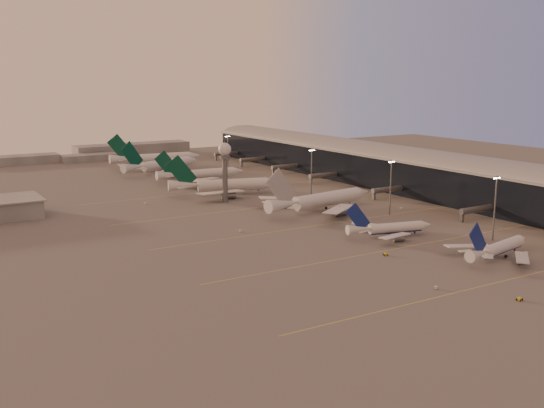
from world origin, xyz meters
TOP-DOWN VIEW (x-y plane):
  - ground at (0.00, 0.00)m, footprint 700.00×700.00m
  - taxiway_markings at (30.00, 56.00)m, footprint 180.00×185.25m
  - terminal at (107.88, 110.09)m, footprint 57.00×362.00m
  - radar_tower at (5.00, 120.00)m, footprint 6.40×6.40m
  - mast_a at (58.00, 0.00)m, footprint 3.60×0.56m
  - mast_b at (55.00, 55.00)m, footprint 3.60×0.56m
  - mast_c at (50.00, 110.00)m, footprint 3.60×0.56m
  - mast_d at (48.00, 200.00)m, footprint 3.60×0.56m
  - distant_horizon at (2.62, 325.14)m, footprint 165.00×37.50m
  - narrowbody_near at (39.56, -17.81)m, footprint 38.71×30.61m
  - narrowbody_mid at (27.73, 24.31)m, footprint 36.69×28.94m
  - widebody_white at (32.91, 77.15)m, footprint 64.53×51.33m
  - greentail_a at (14.00, 137.51)m, footprint 58.83×46.85m
  - greentail_b at (20.72, 181.71)m, footprint 55.04×44.33m
  - greentail_c at (14.02, 226.71)m, footprint 60.10×47.70m
  - greentail_d at (22.46, 258.65)m, footprint 64.74×52.07m
  - gsv_truck_a at (-2.04, -29.59)m, footprint 4.85×4.15m
  - gsv_tug_near at (10.50, -49.00)m, footprint 2.47×3.47m
  - gsv_catering_a at (52.05, -19.76)m, footprint 5.53×3.20m
  - gsv_tug_mid at (8.83, 5.08)m, footprint 3.60×2.80m
  - gsv_truck_b at (45.02, 36.66)m, footprint 5.02×3.11m
  - gsv_truck_c at (-18.16, 61.49)m, footprint 4.92×4.99m
  - gsv_catering_b at (66.98, 60.43)m, footprint 5.49×3.68m
  - gsv_tug_far at (21.81, 92.75)m, footprint 2.83×3.46m
  - gsv_truck_d at (-31.27, 134.94)m, footprint 4.07×5.80m
  - gsv_tug_hangar at (50.69, 156.42)m, footprint 4.45×3.93m

SIDE VIEW (x-z plane):
  - ground at x=0.00m, z-range 0.00..0.00m
  - taxiway_markings at x=30.00m, z-range 0.00..0.02m
  - gsv_tug_far at x=21.81m, z-range 0.01..0.87m
  - gsv_tug_mid at x=8.83m, z-range 0.01..0.92m
  - gsv_tug_near at x=10.50m, z-range 0.01..0.92m
  - gsv_tug_hangar at x=50.69m, z-range 0.02..1.11m
  - gsv_truck_b at x=45.02m, z-range 0.02..1.93m
  - gsv_truck_a at x=-2.04m, z-range 0.02..1.94m
  - gsv_truck_c at x=-18.16m, z-range 0.02..2.10m
  - gsv_truck_d at x=-31.27m, z-range 0.02..2.23m
  - gsv_catering_b at x=66.98m, z-range 0.00..4.14m
  - gsv_catering_a at x=52.05m, z-range 0.00..4.26m
  - narrowbody_mid at x=27.73m, z-range -4.33..10.22m
  - narrowbody_near at x=39.56m, z-range -4.54..10.72m
  - greentail_b at x=20.72m, z-range -6.46..13.52m
  - greentail_a at x=14.00m, z-range -7.10..14.85m
  - distant_horizon at x=2.62m, z-range -0.61..8.39m
  - widebody_white at x=32.91m, z-range -7.45..15.36m
  - greentail_c at x=14.02m, z-range -7.37..15.42m
  - greentail_d at x=22.46m, z-range -7.61..15.92m
  - terminal at x=107.88m, z-range -1.00..22.04m
  - mast_a at x=58.00m, z-range 1.24..26.24m
  - mast_b at x=55.00m, z-range 1.24..26.24m
  - mast_c at x=50.00m, z-range 1.24..26.24m
  - mast_d at x=48.00m, z-range 1.24..26.24m
  - radar_tower at x=5.00m, z-range 5.40..36.50m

